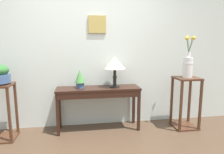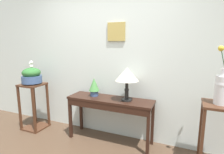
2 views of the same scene
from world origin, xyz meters
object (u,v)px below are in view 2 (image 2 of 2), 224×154
object	(u,v)px
pedestal_stand_left	(34,106)
pedestal_stand_right	(217,139)
table_lamp	(127,75)
console_table	(109,105)
planter_bowl_wide_left	(32,76)
flower_vase_tall_right	(223,86)
potted_plant_on_console	(94,86)

from	to	relation	value
pedestal_stand_left	pedestal_stand_right	xyz separation A→B (m)	(2.99, -0.02, 0.01)
table_lamp	pedestal_stand_left	size ratio (longest dim) A/B	0.59
pedestal_stand_left	pedestal_stand_right	world-z (taller)	pedestal_stand_right
console_table	planter_bowl_wide_left	distance (m)	1.55
pedestal_stand_left	flower_vase_tall_right	distance (m)	3.07
table_lamp	flower_vase_tall_right	bearing A→B (deg)	-7.18
pedestal_stand_right	console_table	bearing A→B (deg)	175.13
flower_vase_tall_right	potted_plant_on_console	bearing A→B (deg)	174.23
potted_plant_on_console	pedestal_stand_right	size ratio (longest dim) A/B	0.34
console_table	pedestal_stand_left	xyz separation A→B (m)	(-1.50, -0.11, -0.20)
potted_plant_on_console	flower_vase_tall_right	size ratio (longest dim) A/B	0.43
table_lamp	potted_plant_on_console	bearing A→B (deg)	177.22
potted_plant_on_console	pedestal_stand_right	distance (m)	1.86
pedestal_stand_left	flower_vase_tall_right	xyz separation A→B (m)	(2.99, -0.02, 0.68)
potted_plant_on_console	flower_vase_tall_right	bearing A→B (deg)	-5.77
planter_bowl_wide_left	pedestal_stand_right	distance (m)	3.05
console_table	pedestal_stand_left	world-z (taller)	pedestal_stand_left
console_table	potted_plant_on_console	xyz separation A→B (m)	(-0.30, 0.05, 0.26)
table_lamp	pedestal_stand_right	distance (m)	1.40
potted_plant_on_console	pedestal_stand_left	xyz separation A→B (m)	(-1.20, -0.16, -0.46)
potted_plant_on_console	table_lamp	bearing A→B (deg)	-2.78
potted_plant_on_console	console_table	bearing A→B (deg)	-9.99
console_table	pedestal_stand_left	size ratio (longest dim) A/B	1.60
console_table	planter_bowl_wide_left	world-z (taller)	planter_bowl_wide_left
console_table	flower_vase_tall_right	world-z (taller)	flower_vase_tall_right
console_table	pedestal_stand_right	xyz separation A→B (m)	(1.50, -0.13, -0.19)
potted_plant_on_console	pedestal_stand_right	xyz separation A→B (m)	(1.79, -0.18, -0.45)
table_lamp	potted_plant_on_console	size ratio (longest dim) A/B	1.69
planter_bowl_wide_left	pedestal_stand_right	world-z (taller)	planter_bowl_wide_left
table_lamp	potted_plant_on_console	distance (m)	0.62
potted_plant_on_console	pedestal_stand_right	world-z (taller)	potted_plant_on_console
console_table	table_lamp	distance (m)	0.56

